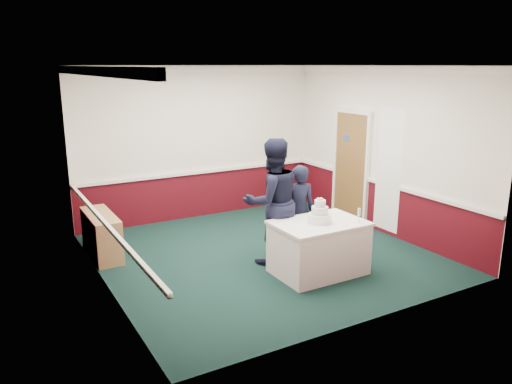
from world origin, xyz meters
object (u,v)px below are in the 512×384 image
cake_table (319,247)px  person_woman (298,210)px  person_man (272,202)px  champagne_flute (359,213)px  wedding_cake (320,215)px  sideboard (102,235)px  cake_knife (326,226)px

cake_table → person_woman: (0.16, 0.77, 0.34)m
person_man → champagne_flute: bearing=135.5°
cake_table → wedding_cake: (0.00, 0.00, 0.50)m
cake_table → person_woman: size_ratio=0.89×
wedding_cake → person_woman: person_woman is taller
sideboard → person_man: person_man is taller
wedding_cake → person_man: bearing=117.6°
cake_knife → person_woman: size_ratio=0.15×
champagne_flute → person_woman: person_woman is taller
champagne_flute → person_man: bearing=131.3°
cake_knife → person_man: bearing=107.0°
sideboard → cake_table: bearing=-41.1°
wedding_cake → champagne_flute: wedding_cake is taller
sideboard → wedding_cake: bearing=-41.1°
person_man → person_woman: size_ratio=1.31×
cake_table → wedding_cake: size_ratio=3.63×
champagne_flute → person_man: 1.32m
sideboard → cake_knife: cake_knife is taller
sideboard → cake_knife: size_ratio=5.45×
cake_knife → champagne_flute: champagne_flute is taller
cake_knife → sideboard: bearing=132.6°
wedding_cake → person_woman: (0.16, 0.77, -0.16)m
wedding_cake → champagne_flute: bearing=-29.2°
person_woman → champagne_flute: bearing=127.2°
sideboard → wedding_cake: wedding_cake is taller
cake_table → cake_knife: 0.44m
champagne_flute → sideboard: bearing=140.6°
sideboard → champagne_flute: champagne_flute is taller
cake_table → person_man: (-0.37, 0.71, 0.58)m
sideboard → cake_table: 3.47m
champagne_flute → person_woman: 1.12m
sideboard → person_woman: person_woman is taller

